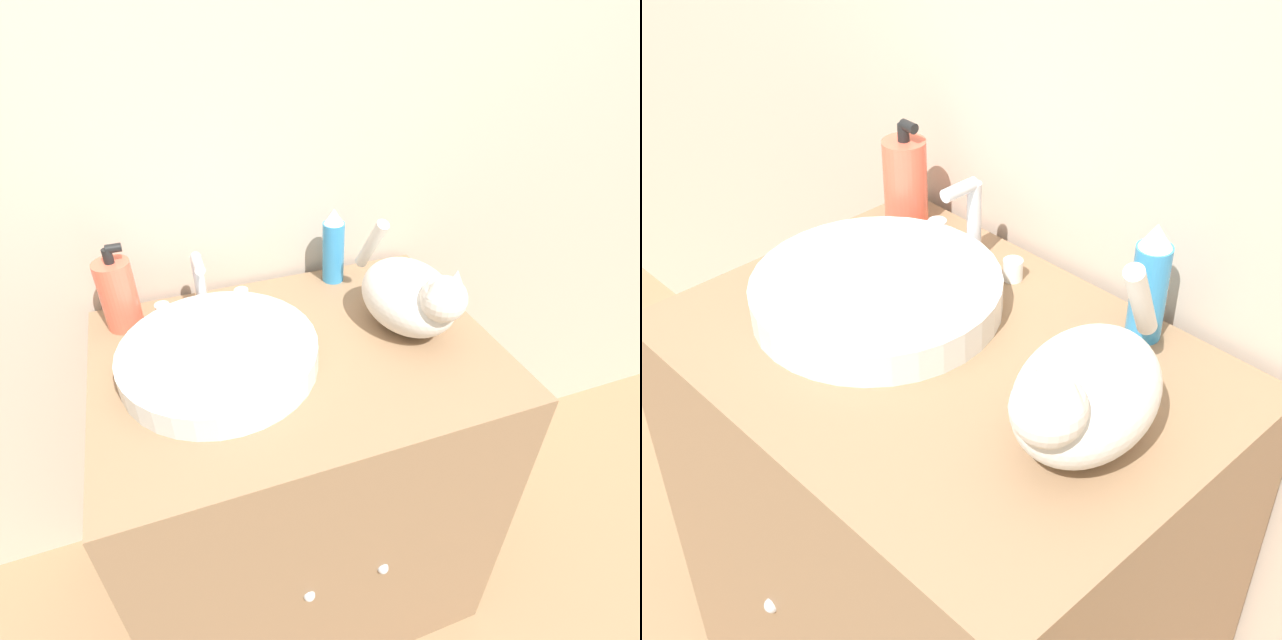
# 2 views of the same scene
# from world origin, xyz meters

# --- Properties ---
(wall_back) EXTENTS (6.00, 0.05, 2.50)m
(wall_back) POSITION_xyz_m (0.00, 0.63, 1.25)
(wall_back) COLOR #C6B29E
(wall_back) RESTS_ON ground_plane
(vanity_cabinet) EXTENTS (0.80, 0.60, 0.83)m
(vanity_cabinet) POSITION_xyz_m (0.00, 0.29, 0.42)
(vanity_cabinet) COLOR #8C6B4C
(vanity_cabinet) RESTS_ON ground_plane
(sink_basin) EXTENTS (0.38, 0.38, 0.05)m
(sink_basin) POSITION_xyz_m (-0.15, 0.30, 0.86)
(sink_basin) COLOR silver
(sink_basin) RESTS_ON vanity_cabinet
(faucet) EXTENTS (0.21, 0.08, 0.15)m
(faucet) POSITION_xyz_m (-0.15, 0.50, 0.89)
(faucet) COLOR silver
(faucet) RESTS_ON vanity_cabinet
(cat) EXTENTS (0.21, 0.33, 0.20)m
(cat) POSITION_xyz_m (0.25, 0.29, 0.91)
(cat) COLOR silver
(cat) RESTS_ON vanity_cabinet
(soap_bottle) EXTENTS (0.08, 0.08, 0.19)m
(soap_bottle) POSITION_xyz_m (-0.32, 0.50, 0.91)
(soap_bottle) COLOR #EF6047
(soap_bottle) RESTS_ON vanity_cabinet
(spray_bottle) EXTENTS (0.05, 0.05, 0.19)m
(spray_bottle) POSITION_xyz_m (0.17, 0.53, 0.92)
(spray_bottle) COLOR #338CCC
(spray_bottle) RESTS_ON vanity_cabinet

